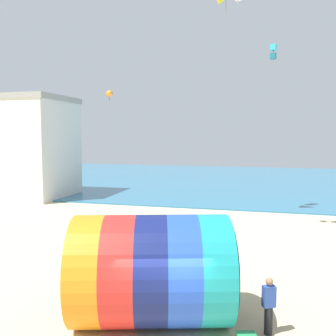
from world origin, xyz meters
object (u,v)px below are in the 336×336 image
Objects in this scene: giant_inflatable_tube at (152,270)px; kite_cyan_box at (273,52)px; kite_handler at (269,305)px; kite_orange_parafoil at (109,94)px.

kite_cyan_box is at bearing 73.49° from giant_inflatable_tube.
giant_inflatable_tube is 3.56m from kite_handler.
kite_orange_parafoil reaches higher than giant_inflatable_tube.
kite_orange_parafoil is at bearing 131.56° from kite_handler.
giant_inflatable_tube is 14.21m from kite_orange_parafoil.
kite_orange_parafoil is (-9.56, 10.78, 7.45)m from kite_handler.
kite_cyan_box is at bearing 89.42° from kite_handler.
giant_inflatable_tube is 6.17× the size of kite_cyan_box.
kite_orange_parafoil is (-6.10, 10.98, 6.64)m from giant_inflatable_tube.
kite_orange_parafoil is at bearing 119.06° from giant_inflatable_tube.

